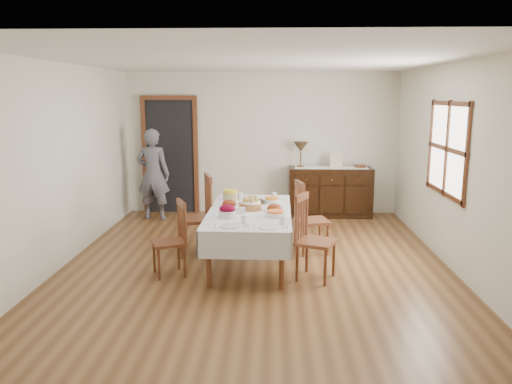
{
  "coord_description": "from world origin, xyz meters",
  "views": [
    {
      "loc": [
        0.23,
        -6.24,
        2.19
      ],
      "look_at": [
        0.0,
        0.1,
        0.95
      ],
      "focal_mm": 35.0,
      "sensor_mm": 36.0,
      "label": 1
    }
  ],
  "objects_px": {
    "dining_table": "(250,217)",
    "chair_right_far": "(309,217)",
    "sideboard": "(330,192)",
    "person": "(153,171)",
    "chair_left_near": "(172,238)",
    "table_lamp": "(301,148)",
    "chair_right_near": "(312,237)",
    "chair_left_far": "(198,214)"
  },
  "relations": [
    {
      "from": "dining_table",
      "to": "chair_left_near",
      "type": "distance_m",
      "value": 1.05
    },
    {
      "from": "chair_right_far",
      "to": "chair_left_near",
      "type": "bearing_deg",
      "value": 104.87
    },
    {
      "from": "chair_right_far",
      "to": "person",
      "type": "bearing_deg",
      "value": 41.5
    },
    {
      "from": "person",
      "to": "dining_table",
      "type": "bearing_deg",
      "value": 135.01
    },
    {
      "from": "dining_table",
      "to": "sideboard",
      "type": "distance_m",
      "value": 2.98
    },
    {
      "from": "chair_left_far",
      "to": "table_lamp",
      "type": "distance_m",
      "value": 2.85
    },
    {
      "from": "chair_left_near",
      "to": "person",
      "type": "bearing_deg",
      "value": 174.03
    },
    {
      "from": "dining_table",
      "to": "sideboard",
      "type": "xyz_separation_m",
      "value": [
        1.34,
        2.66,
        -0.18
      ]
    },
    {
      "from": "sideboard",
      "to": "table_lamp",
      "type": "height_order",
      "value": "table_lamp"
    },
    {
      "from": "chair_left_near",
      "to": "person",
      "type": "height_order",
      "value": "person"
    },
    {
      "from": "sideboard",
      "to": "person",
      "type": "xyz_separation_m",
      "value": [
        -3.16,
        -0.34,
        0.41
      ]
    },
    {
      "from": "sideboard",
      "to": "table_lamp",
      "type": "distance_m",
      "value": 0.97
    },
    {
      "from": "dining_table",
      "to": "table_lamp",
      "type": "relative_size",
      "value": 4.55
    },
    {
      "from": "chair_left_near",
      "to": "sideboard",
      "type": "distance_m",
      "value": 3.85
    },
    {
      "from": "table_lamp",
      "to": "dining_table",
      "type": "bearing_deg",
      "value": -106.47
    },
    {
      "from": "dining_table",
      "to": "person",
      "type": "height_order",
      "value": "person"
    },
    {
      "from": "sideboard",
      "to": "person",
      "type": "distance_m",
      "value": 3.2
    },
    {
      "from": "table_lamp",
      "to": "person",
      "type": "bearing_deg",
      "value": -172.21
    },
    {
      "from": "chair_left_near",
      "to": "chair_right_far",
      "type": "height_order",
      "value": "chair_right_far"
    },
    {
      "from": "chair_right_near",
      "to": "sideboard",
      "type": "height_order",
      "value": "chair_right_near"
    },
    {
      "from": "dining_table",
      "to": "table_lamp",
      "type": "xyz_separation_m",
      "value": [
        0.79,
        2.68,
        0.63
      ]
    },
    {
      "from": "sideboard",
      "to": "person",
      "type": "height_order",
      "value": "person"
    },
    {
      "from": "chair_right_near",
      "to": "table_lamp",
      "type": "distance_m",
      "value": 3.29
    },
    {
      "from": "chair_left_far",
      "to": "person",
      "type": "bearing_deg",
      "value": -167.43
    },
    {
      "from": "dining_table",
      "to": "person",
      "type": "bearing_deg",
      "value": 128.85
    },
    {
      "from": "dining_table",
      "to": "table_lamp",
      "type": "distance_m",
      "value": 2.87
    },
    {
      "from": "table_lamp",
      "to": "chair_left_near",
      "type": "bearing_deg",
      "value": -118.83
    },
    {
      "from": "chair_left_far",
      "to": "chair_right_near",
      "type": "xyz_separation_m",
      "value": [
        1.51,
        -0.9,
        -0.04
      ]
    },
    {
      "from": "dining_table",
      "to": "chair_right_far",
      "type": "relative_size",
      "value": 2.05
    },
    {
      "from": "sideboard",
      "to": "chair_right_far",
      "type": "bearing_deg",
      "value": -103.79
    },
    {
      "from": "chair_right_near",
      "to": "chair_right_far",
      "type": "bearing_deg",
      "value": 21.31
    },
    {
      "from": "chair_left_far",
      "to": "chair_right_near",
      "type": "distance_m",
      "value": 1.76
    },
    {
      "from": "chair_right_near",
      "to": "person",
      "type": "xyz_separation_m",
      "value": [
        -2.59,
        2.85,
        0.34
      ]
    },
    {
      "from": "sideboard",
      "to": "table_lamp",
      "type": "bearing_deg",
      "value": 177.95
    },
    {
      "from": "chair_left_near",
      "to": "chair_right_far",
      "type": "distance_m",
      "value": 1.96
    },
    {
      "from": "chair_left_near",
      "to": "chair_right_far",
      "type": "relative_size",
      "value": 0.9
    },
    {
      "from": "chair_right_near",
      "to": "sideboard",
      "type": "bearing_deg",
      "value": 12.92
    },
    {
      "from": "chair_right_near",
      "to": "sideboard",
      "type": "distance_m",
      "value": 3.24
    },
    {
      "from": "dining_table",
      "to": "chair_left_near",
      "type": "xyz_separation_m",
      "value": [
        -0.93,
        -0.45,
        -0.16
      ]
    },
    {
      "from": "dining_table",
      "to": "chair_left_far",
      "type": "bearing_deg",
      "value": 153.47
    },
    {
      "from": "person",
      "to": "table_lamp",
      "type": "bearing_deg",
      "value": -165.27
    },
    {
      "from": "chair_right_far",
      "to": "sideboard",
      "type": "height_order",
      "value": "chair_right_far"
    }
  ]
}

